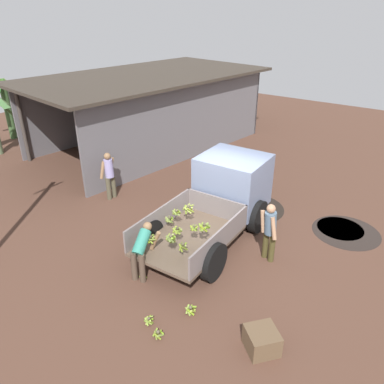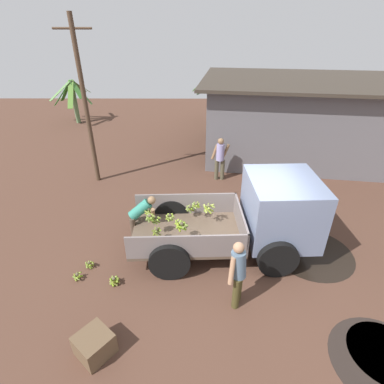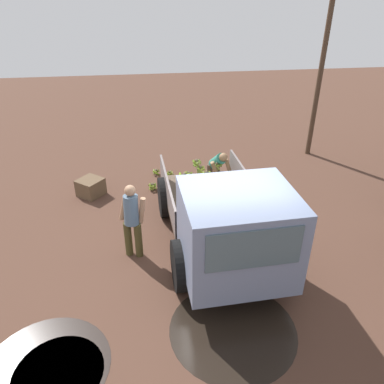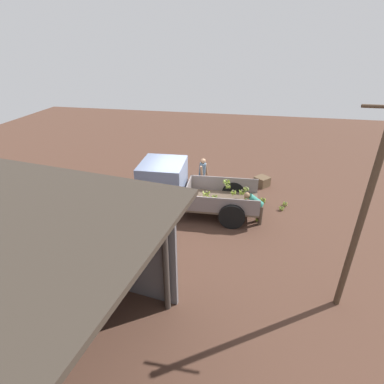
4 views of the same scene
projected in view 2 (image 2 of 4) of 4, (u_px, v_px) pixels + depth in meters
The scene contains 16 objects.
ground at pixel (241, 250), 8.00m from camera, with size 36.00×36.00×0.00m, color #503427.
mud_patch_1 at pixel (312, 253), 7.91m from camera, with size 2.12×2.12×0.01m, color black.
cargo_truck at pixel (263, 214), 7.55m from camera, with size 4.70×2.33×2.05m.
warehouse_shed at pixel (342, 103), 12.49m from camera, with size 11.51×7.30×3.27m.
utility_pole at pixel (85, 104), 10.11m from camera, with size 1.19×0.16×5.59m.
banana_palm_0 at pixel (212, 96), 17.10m from camera, with size 2.18×2.31×2.94m.
banana_palm_2 at pixel (237, 92), 18.43m from camera, with size 2.39×2.74×2.88m.
banana_palm_3 at pixel (74, 99), 17.36m from camera, with size 2.28×2.66×2.45m.
person_foreground_visitor at pixel (238, 271), 6.08m from camera, with size 0.45×0.60×1.63m.
person_worker_loading at pixel (140, 215), 8.07m from camera, with size 0.78×0.68×1.31m.
person_bystander_near_shed at pixel (220, 157), 11.18m from camera, with size 0.68×0.33×1.64m.
banana_bunch_on_ground_0 at pixel (114, 281), 6.92m from camera, with size 0.25×0.25×0.21m.
banana_bunch_on_ground_1 at pixel (77, 276), 7.05m from camera, with size 0.22×0.21×0.19m.
banana_bunch_on_ground_2 at pixel (136, 238), 8.30m from camera, with size 0.20×0.19×0.16m.
banana_bunch_on_ground_3 at pixel (90, 264), 7.40m from camera, with size 0.24×0.24×0.18m.
wooden_crate_0 at pixel (94, 345), 5.42m from camera, with size 0.59×0.59×0.46m, color brown.
Camera 2 is at (-1.28, -6.17, 5.33)m, focal length 28.00 mm.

